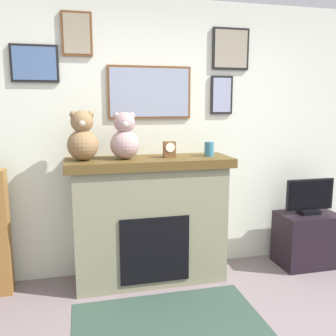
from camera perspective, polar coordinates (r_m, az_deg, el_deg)
The scene contains 9 objects.
back_wall at distance 3.61m, azimuth -0.81°, elevation 4.62°, with size 5.20×0.15×2.60m.
fireplace at distance 3.43m, azimuth -2.85°, elevation -7.96°, with size 1.49×0.53×1.16m.
tv_stand at distance 4.09m, azimuth 20.78°, elevation -10.29°, with size 0.59×0.40×0.55m, color black.
television at distance 3.97m, azimuth 21.18°, elevation -4.30°, with size 0.51×0.14×0.36m.
area_rug at distance 2.89m, azimuth 0.98°, elevation -24.63°, with size 1.44×1.20×0.01m, color #2C4237.
candle_jar at distance 3.43m, azimuth 6.42°, elevation 2.96°, with size 0.09×0.09×0.13m, color teal.
mantel_clock at distance 3.31m, azimuth 0.21°, elevation 2.91°, with size 0.11×0.08×0.15m.
teddy_bear_grey at distance 3.21m, azimuth -13.15°, elevation 4.56°, with size 0.27×0.27×0.43m.
teddy_bear_brown at distance 3.23m, azimuth -6.76°, elevation 4.66°, with size 0.26×0.26×0.41m.
Camera 1 is at (-0.80, -1.51, 1.64)m, focal length 39.16 mm.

